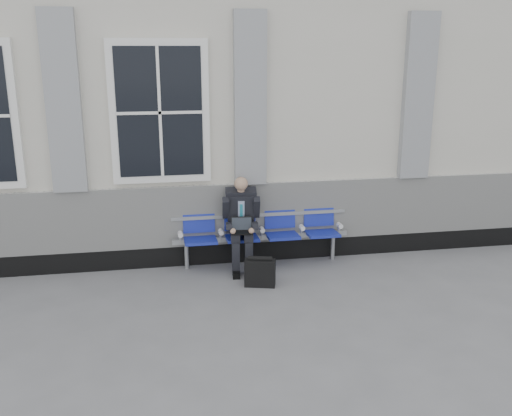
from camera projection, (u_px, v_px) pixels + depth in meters
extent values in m
plane|color=slate|center=(141.00, 311.00, 6.95)|extent=(70.00, 70.00, 0.00)
cube|color=beige|center=(138.00, 108.00, 9.70)|extent=(14.00, 4.00, 4.20)
cube|color=black|center=(142.00, 258.00, 8.30)|extent=(14.00, 0.10, 0.30)
cube|color=silver|center=(140.00, 219.00, 8.13)|extent=(14.00, 0.08, 0.90)
cube|color=gray|center=(63.00, 103.00, 7.51)|extent=(0.45, 0.14, 2.40)
cube|color=gray|center=(250.00, 100.00, 7.93)|extent=(0.45, 0.14, 2.40)
cube|color=gray|center=(418.00, 97.00, 8.35)|extent=(0.45, 0.14, 2.40)
cube|color=white|center=(160.00, 112.00, 7.78)|extent=(1.35, 0.10, 1.95)
cube|color=black|center=(160.00, 113.00, 7.73)|extent=(1.15, 0.02, 1.75)
cube|color=#9EA0A3|center=(261.00, 237.00, 8.36)|extent=(2.60, 0.07, 0.07)
cube|color=#9EA0A3|center=(260.00, 215.00, 8.39)|extent=(2.60, 0.05, 0.05)
cylinder|color=#9EA0A3|center=(187.00, 256.00, 8.24)|extent=(0.06, 0.06, 0.39)
cylinder|color=#9EA0A3|center=(333.00, 247.00, 8.61)|extent=(0.06, 0.06, 0.39)
cube|color=#13219A|center=(200.00, 240.00, 8.13)|extent=(0.46, 0.42, 0.07)
cube|color=#13219A|center=(199.00, 219.00, 8.25)|extent=(0.46, 0.10, 0.40)
cube|color=#13219A|center=(242.00, 238.00, 8.23)|extent=(0.46, 0.42, 0.07)
cube|color=#13219A|center=(240.00, 217.00, 8.36)|extent=(0.46, 0.10, 0.40)
cube|color=#13219A|center=(282.00, 236.00, 8.33)|extent=(0.46, 0.42, 0.07)
cube|color=#13219A|center=(280.00, 215.00, 8.46)|extent=(0.46, 0.10, 0.40)
cube|color=#13219A|center=(322.00, 234.00, 8.43)|extent=(0.46, 0.42, 0.07)
cube|color=#13219A|center=(319.00, 213.00, 8.56)|extent=(0.46, 0.10, 0.40)
cylinder|color=white|center=(180.00, 234.00, 8.08)|extent=(0.07, 0.12, 0.07)
cylinder|color=white|center=(221.00, 232.00, 8.18)|extent=(0.07, 0.12, 0.07)
cylinder|color=white|center=(262.00, 230.00, 8.28)|extent=(0.07, 0.12, 0.07)
cylinder|color=white|center=(302.00, 228.00, 8.38)|extent=(0.07, 0.12, 0.07)
cylinder|color=white|center=(340.00, 225.00, 8.48)|extent=(0.07, 0.12, 0.07)
cube|color=black|center=(236.00, 274.00, 8.00)|extent=(0.13, 0.25, 0.08)
cube|color=black|center=(249.00, 273.00, 8.02)|extent=(0.13, 0.25, 0.08)
cube|color=black|center=(236.00, 259.00, 8.00)|extent=(0.12, 0.13, 0.47)
cube|color=black|center=(249.00, 258.00, 8.01)|extent=(0.12, 0.13, 0.47)
cube|color=black|center=(235.00, 235.00, 8.12)|extent=(0.17, 0.42, 0.13)
cube|color=black|center=(248.00, 234.00, 8.13)|extent=(0.17, 0.42, 0.13)
cube|color=black|center=(241.00, 211.00, 8.22)|extent=(0.41, 0.35, 0.58)
cube|color=#A2AFD4|center=(241.00, 211.00, 8.11)|extent=(0.10, 0.10, 0.33)
cube|color=teal|center=(241.00, 213.00, 8.10)|extent=(0.05, 0.08, 0.27)
cube|color=black|center=(241.00, 193.00, 8.11)|extent=(0.46, 0.26, 0.13)
cylinder|color=tan|center=(241.00, 189.00, 8.05)|extent=(0.10, 0.10, 0.09)
sphere|color=tan|center=(241.00, 184.00, 7.98)|extent=(0.19, 0.19, 0.19)
cube|color=black|center=(226.00, 208.00, 8.09)|extent=(0.12, 0.27, 0.34)
cube|color=black|center=(256.00, 207.00, 8.12)|extent=(0.12, 0.27, 0.34)
cube|color=black|center=(229.00, 226.00, 8.00)|extent=(0.11, 0.29, 0.13)
cube|color=black|center=(255.00, 225.00, 8.02)|extent=(0.11, 0.29, 0.13)
sphere|color=tan|center=(233.00, 231.00, 7.89)|extent=(0.08, 0.08, 0.08)
sphere|color=tan|center=(251.00, 231.00, 7.91)|extent=(0.08, 0.08, 0.08)
cube|color=black|center=(242.00, 232.00, 7.98)|extent=(0.32, 0.24, 0.02)
cube|color=black|center=(242.00, 224.00, 8.05)|extent=(0.31, 0.11, 0.19)
cube|color=black|center=(242.00, 224.00, 8.05)|extent=(0.28, 0.09, 0.16)
cube|color=black|center=(260.00, 273.00, 7.66)|extent=(0.44, 0.28, 0.37)
cylinder|color=black|center=(260.00, 259.00, 7.60)|extent=(0.33, 0.15, 0.06)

